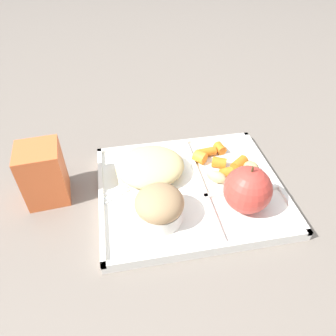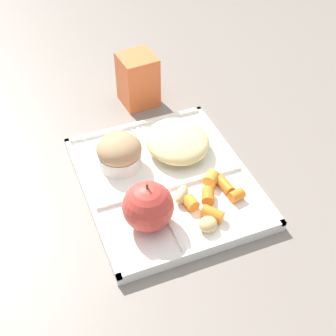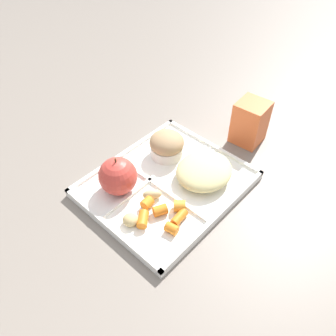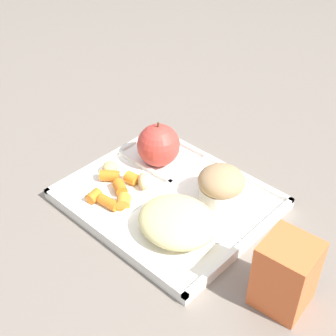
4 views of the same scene
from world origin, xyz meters
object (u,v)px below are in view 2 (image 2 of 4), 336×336
at_px(green_apple, 148,207).
at_px(milk_carton, 138,80).
at_px(lunch_tray, 166,183).
at_px(plastic_fork, 157,138).
at_px(bran_muffin, 119,152).

bearing_deg(green_apple, milk_carton, -16.64).
xyz_separation_m(lunch_tray, green_apple, (-0.08, 0.06, 0.05)).
bearing_deg(green_apple, plastic_fork, -24.40).
distance_m(plastic_fork, milk_carton, 0.15).
bearing_deg(milk_carton, lunch_tray, 166.47).
height_order(bran_muffin, milk_carton, milk_carton).
height_order(plastic_fork, milk_carton, milk_carton).
relative_size(green_apple, bran_muffin, 1.12).
relative_size(bran_muffin, milk_carton, 0.74).
distance_m(lunch_tray, plastic_fork, 0.12).
distance_m(bran_muffin, plastic_fork, 0.10).
relative_size(plastic_fork, milk_carton, 1.23).
xyz_separation_m(plastic_fork, milk_carton, (0.15, -0.01, 0.04)).
bearing_deg(milk_carton, green_apple, 158.60).
height_order(green_apple, plastic_fork, green_apple).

